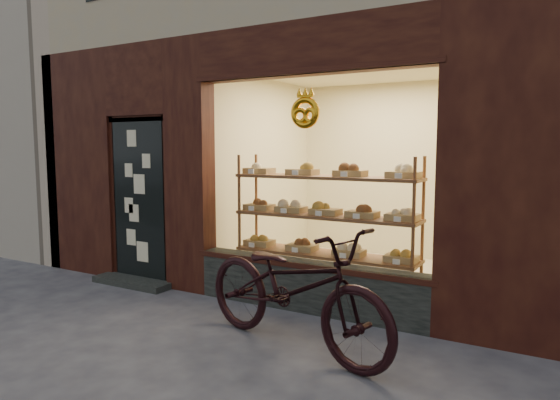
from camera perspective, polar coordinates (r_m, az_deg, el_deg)
The scene contains 4 objects.
ground at distance 4.29m, azimuth -16.22°, elevation -18.98°, with size 90.00×90.00×0.00m, color #3B3C44.
neighbor_left at distance 15.11m, azimuth -27.58°, elevation 15.76°, with size 12.00×7.00×9.00m, color #B8A792.
display_shelf at distance 5.81m, azimuth 5.19°, elevation -3.14°, with size 2.20×0.45×1.70m.
bicycle at distance 4.48m, azimuth 1.51°, elevation -9.93°, with size 0.75×2.14×1.13m, color black.
Camera 1 is at (2.83, -2.67, 1.80)m, focal length 32.00 mm.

